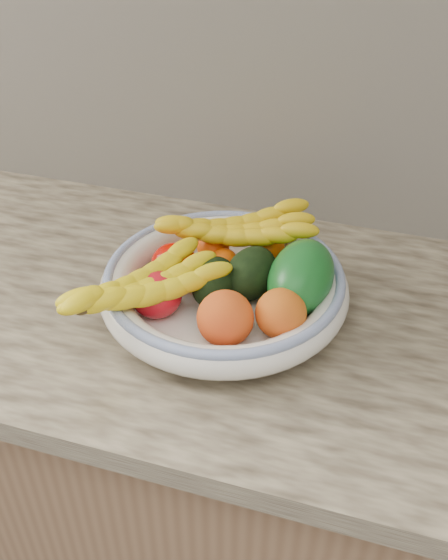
% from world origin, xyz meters
% --- Properties ---
extents(kitchen_counter, '(2.44, 0.66, 1.40)m').
position_xyz_m(kitchen_counter, '(0.00, 1.69, 0.46)').
color(kitchen_counter, brown).
rests_on(kitchen_counter, ground).
extents(fruit_bowl, '(0.39, 0.39, 0.08)m').
position_xyz_m(fruit_bowl, '(0.00, 1.66, 0.95)').
color(fruit_bowl, silver).
rests_on(fruit_bowl, kitchen_counter).
extents(clementine_back_left, '(0.07, 0.07, 0.05)m').
position_xyz_m(clementine_back_left, '(-0.05, 1.75, 0.95)').
color(clementine_back_left, '#FE5A05').
rests_on(clementine_back_left, fruit_bowl).
extents(clementine_back_right, '(0.06, 0.06, 0.05)m').
position_xyz_m(clementine_back_right, '(0.04, 1.77, 0.95)').
color(clementine_back_right, '#FF6705').
rests_on(clementine_back_right, fruit_bowl).
extents(clementine_back_mid, '(0.05, 0.05, 0.04)m').
position_xyz_m(clementine_back_mid, '(-0.02, 1.72, 0.95)').
color(clementine_back_mid, '#F15805').
rests_on(clementine_back_mid, fruit_bowl).
extents(tomato_left, '(0.10, 0.10, 0.07)m').
position_xyz_m(tomato_left, '(-0.09, 1.67, 0.96)').
color(tomato_left, '#B70800').
rests_on(tomato_left, fruit_bowl).
extents(tomato_near_left, '(0.10, 0.10, 0.07)m').
position_xyz_m(tomato_near_left, '(-0.09, 1.59, 0.96)').
color(tomato_near_left, red).
rests_on(tomato_near_left, fruit_bowl).
extents(avocado_center, '(0.08, 0.10, 0.07)m').
position_xyz_m(avocado_center, '(-0.01, 1.65, 0.96)').
color(avocado_center, black).
rests_on(avocado_center, fruit_bowl).
extents(avocado_right, '(0.09, 0.12, 0.08)m').
position_xyz_m(avocado_right, '(0.04, 1.68, 0.96)').
color(avocado_right, black).
rests_on(avocado_right, fruit_bowl).
extents(green_mango, '(0.13, 0.16, 0.13)m').
position_xyz_m(green_mango, '(0.12, 1.68, 0.98)').
color(green_mango, '#0F541A').
rests_on(green_mango, fruit_bowl).
extents(peach_front, '(0.08, 0.08, 0.08)m').
position_xyz_m(peach_front, '(0.03, 1.57, 0.97)').
color(peach_front, orange).
rests_on(peach_front, fruit_bowl).
extents(peach_right, '(0.08, 0.08, 0.07)m').
position_xyz_m(peach_right, '(0.10, 1.60, 0.97)').
color(peach_right, orange).
rests_on(peach_right, fruit_bowl).
extents(banana_bunch_back, '(0.30, 0.20, 0.08)m').
position_xyz_m(banana_bunch_back, '(-0.01, 1.75, 0.99)').
color(banana_bunch_back, yellow).
rests_on(banana_bunch_back, fruit_bowl).
extents(banana_bunch_front, '(0.25, 0.29, 0.08)m').
position_xyz_m(banana_bunch_front, '(-0.10, 1.57, 0.98)').
color(banana_bunch_front, yellow).
rests_on(banana_bunch_front, fruit_bowl).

